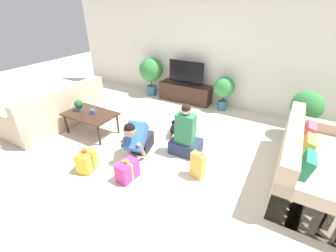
{
  "coord_description": "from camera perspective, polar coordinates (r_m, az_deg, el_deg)",
  "views": [
    {
      "loc": [
        1.89,
        -2.83,
        2.39
      ],
      "look_at": [
        0.17,
        0.19,
        0.45
      ],
      "focal_mm": 24.0,
      "sensor_mm": 36.0,
      "label": 1
    }
  ],
  "objects": [
    {
      "name": "gift_box_b",
      "position": [
        3.82,
        -19.97,
        -8.38
      ],
      "size": [
        0.28,
        0.33,
        0.41
      ],
      "rotation": [
        0.0,
        0.0,
        0.25
      ],
      "color": "yellow",
      "rests_on": "ground_plane"
    },
    {
      "name": "dog",
      "position": [
        4.49,
        1.43,
        -0.44
      ],
      "size": [
        0.25,
        0.46,
        0.27
      ],
      "rotation": [
        0.0,
        0.0,
        3.52
      ],
      "color": "black",
      "rests_on": "ground_plane"
    },
    {
      "name": "ground_plane",
      "position": [
        4.16,
        -3.33,
        -5.98
      ],
      "size": [
        16.0,
        16.0,
        0.0
      ],
      "primitive_type": "plane",
      "color": "beige"
    },
    {
      "name": "tv",
      "position": [
        5.96,
        4.59,
        13.0
      ],
      "size": [
        0.96,
        0.2,
        0.6
      ],
      "color": "black",
      "rests_on": "tv_console"
    },
    {
      "name": "potted_plant_back_right",
      "position": [
        5.63,
        14.07,
        9.25
      ],
      "size": [
        0.5,
        0.5,
        0.84
      ],
      "color": "#336B84",
      "rests_on": "ground_plane"
    },
    {
      "name": "person_sitting",
      "position": [
        3.91,
        4.53,
        -2.64
      ],
      "size": [
        0.54,
        0.49,
        0.97
      ],
      "rotation": [
        0.0,
        0.0,
        3.19
      ],
      "color": "#283351",
      "rests_on": "ground_plane"
    },
    {
      "name": "person_kneeling",
      "position": [
        3.88,
        -7.68,
        -3.15
      ],
      "size": [
        0.48,
        0.8,
        0.77
      ],
      "rotation": [
        0.0,
        0.0,
        0.23
      ],
      "color": "#23232D",
      "rests_on": "ground_plane"
    },
    {
      "name": "potted_plant_corner_right",
      "position": [
        4.99,
        31.67,
        3.83
      ],
      "size": [
        0.58,
        0.58,
        0.96
      ],
      "color": "#336B84",
      "rests_on": "ground_plane"
    },
    {
      "name": "wall_back",
      "position": [
        5.88,
        10.94,
        17.96
      ],
      "size": [
        8.4,
        0.06,
        2.6
      ],
      "color": "white",
      "rests_on": "ground_plane"
    },
    {
      "name": "tv_console",
      "position": [
        6.12,
        4.41,
        8.47
      ],
      "size": [
        1.4,
        0.41,
        0.48
      ],
      "color": "#382319",
      "rests_on": "ground_plane"
    },
    {
      "name": "mug",
      "position": [
        4.66,
        -18.58,
        3.47
      ],
      "size": [
        0.12,
        0.08,
        0.09
      ],
      "color": "#386BAD",
      "rests_on": "coffee_table"
    },
    {
      "name": "sofa_left",
      "position": [
        5.46,
        -26.26,
        3.4
      ],
      "size": [
        0.9,
        2.06,
        0.85
      ],
      "rotation": [
        0.0,
        0.0,
        -1.57
      ],
      "color": "#C6B293",
      "rests_on": "ground_plane"
    },
    {
      "name": "potted_plant_back_left",
      "position": [
        6.43,
        -4.32,
        13.78
      ],
      "size": [
        0.65,
        0.65,
        1.06
      ],
      "color": "#336B84",
      "rests_on": "ground_plane"
    },
    {
      "name": "gift_box_a",
      "position": [
        3.51,
        -10.27,
        -11.04
      ],
      "size": [
        0.24,
        0.34,
        0.37
      ],
      "rotation": [
        0.0,
        0.0,
        -0.08
      ],
      "color": "#CC3389",
      "rests_on": "ground_plane"
    },
    {
      "name": "tabletop_plant",
      "position": [
        4.87,
        -21.71,
        5.01
      ],
      "size": [
        0.17,
        0.17,
        0.22
      ],
      "color": "#336B84",
      "rests_on": "coffee_table"
    },
    {
      "name": "coffee_table",
      "position": [
        4.73,
        -19.11,
        2.56
      ],
      "size": [
        1.03,
        0.64,
        0.45
      ],
      "color": "#382319",
      "rests_on": "ground_plane"
    },
    {
      "name": "sofa_right",
      "position": [
        3.91,
        32.04,
        -8.28
      ],
      "size": [
        0.9,
        2.06,
        0.85
      ],
      "rotation": [
        0.0,
        0.0,
        1.57
      ],
      "color": "#C6B293",
      "rests_on": "ground_plane"
    },
    {
      "name": "gift_bag_a",
      "position": [
        3.47,
        7.53,
        -9.85
      ],
      "size": [
        0.23,
        0.16,
        0.46
      ],
      "rotation": [
        0.0,
        0.0,
        -0.2
      ],
      "color": "#E5B74C",
      "rests_on": "ground_plane"
    }
  ]
}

